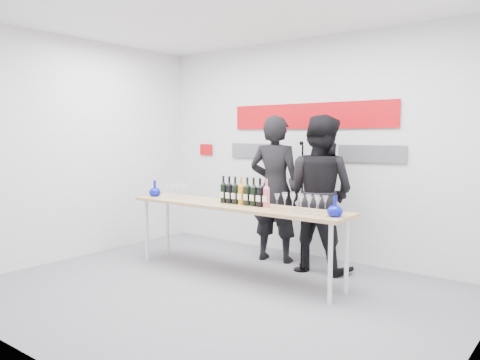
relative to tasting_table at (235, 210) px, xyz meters
The scene contains 12 objects.
ground 1.02m from the tasting_table, 70.19° to the right, with size 5.00×5.00×0.00m, color slate.
back_wall 1.59m from the tasting_table, 81.45° to the left, with size 5.00×0.04×3.00m, color silver.
signage 1.72m from the tasting_table, 83.54° to the left, with size 3.38×0.02×0.79m.
tasting_table is the anchor object (origin of this frame).
wine_bottles 0.26m from the tasting_table, 12.49° to the left, with size 0.71×0.08×0.33m.
decanter_left 1.34m from the tasting_table, behind, with size 0.16×0.16×0.21m, color #0810A1, non-canonical shape.
decanter_right 1.34m from the tasting_table, ahead, with size 0.16×0.16×0.21m, color #0810A1, non-canonical shape.
glasses_left 0.95m from the tasting_table, behind, with size 0.37×0.23×0.18m.
glasses_right 0.91m from the tasting_table, ahead, with size 0.57×0.23×0.18m.
presenter_left 0.88m from the tasting_table, 89.73° to the left, with size 0.71×0.47×1.95m, color black.
presenter_right 1.10m from the tasting_table, 52.14° to the left, with size 0.94×0.73×1.93m, color black.
mic_stand 0.90m from the tasting_table, 51.30° to the left, with size 0.19×0.19×1.62m.
Camera 1 is at (3.20, -3.73, 1.69)m, focal length 35.00 mm.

